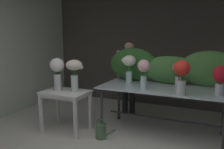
# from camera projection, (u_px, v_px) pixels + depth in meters

# --- Properties ---
(ground_plane) EXTENTS (7.89, 7.89, 0.00)m
(ground_plane) POSITION_uv_depth(u_px,v_px,m) (138.00, 131.00, 4.24)
(ground_plane) COLOR silver
(wall_back) EXTENTS (5.76, 0.12, 2.80)m
(wall_back) POSITION_uv_depth(u_px,v_px,m) (163.00, 48.00, 5.62)
(wall_back) COLOR #4C4742
(wall_back) RESTS_ON ground
(wall_left) EXTENTS (0.12, 3.70, 2.80)m
(wall_left) POSITION_uv_depth(u_px,v_px,m) (14.00, 49.00, 5.17)
(wall_left) COLOR silver
(wall_left) RESTS_ON ground
(display_table_glass) EXTENTS (2.11, 0.97, 0.83)m
(display_table_glass) POSITION_uv_depth(u_px,v_px,m) (163.00, 94.00, 3.98)
(display_table_glass) COLOR silver
(display_table_glass) RESTS_ON ground
(side_table_white) EXTENTS (0.79, 0.57, 0.72)m
(side_table_white) POSITION_uv_depth(u_px,v_px,m) (66.00, 97.00, 4.16)
(side_table_white) COLOR white
(side_table_white) RESTS_ON ground
(florist) EXTENTS (0.57, 0.24, 1.57)m
(florist) POSITION_uv_depth(u_px,v_px,m) (129.00, 70.00, 5.01)
(florist) COLOR #232328
(florist) RESTS_ON ground
(foliage_backdrop) EXTENTS (2.28, 0.25, 0.62)m
(foliage_backdrop) POSITION_uv_depth(u_px,v_px,m) (168.00, 68.00, 4.24)
(foliage_backdrop) COLOR #2D6028
(foliage_backdrop) RESTS_ON display_table_glass
(vase_blush_snapdragons) EXTENTS (0.20, 0.20, 0.48)m
(vase_blush_snapdragons) POSITION_uv_depth(u_px,v_px,m) (144.00, 71.00, 3.79)
(vase_blush_snapdragons) COLOR silver
(vase_blush_snapdragons) RESTS_ON display_table_glass
(vase_crimson_ranunculus) EXTENTS (0.22, 0.21, 0.44)m
(vase_crimson_ranunculus) POSITION_uv_depth(u_px,v_px,m) (221.00, 78.00, 3.41)
(vase_crimson_ranunculus) COLOR silver
(vase_crimson_ranunculus) RESTS_ON display_table_glass
(vase_scarlet_tulips) EXTENTS (0.24, 0.24, 0.51)m
(vase_scarlet_tulips) POSITION_uv_depth(u_px,v_px,m) (182.00, 74.00, 3.43)
(vase_scarlet_tulips) COLOR silver
(vase_scarlet_tulips) RESTS_ON display_table_glass
(vase_rosy_anemones) EXTENTS (0.21, 0.21, 0.41)m
(vase_rosy_anemones) POSITION_uv_depth(u_px,v_px,m) (178.00, 72.00, 4.01)
(vase_rosy_anemones) COLOR silver
(vase_rosy_anemones) RESTS_ON display_table_glass
(vase_ivory_lilies) EXTENTS (0.26, 0.24, 0.51)m
(vase_ivory_lilies) POSITION_uv_depth(u_px,v_px,m) (129.00, 65.00, 4.24)
(vase_ivory_lilies) COLOR silver
(vase_ivory_lilies) RESTS_ON display_table_glass
(vase_white_roses_tall) EXTENTS (0.25, 0.25, 0.58)m
(vase_white_roses_tall) POSITION_uv_depth(u_px,v_px,m) (57.00, 70.00, 4.15)
(vase_white_roses_tall) COLOR silver
(vase_white_roses_tall) RESTS_ON side_table_white
(vase_cream_lisianthus_tall) EXTENTS (0.30, 0.28, 0.55)m
(vase_cream_lisianthus_tall) POSITION_uv_depth(u_px,v_px,m) (74.00, 71.00, 4.07)
(vase_cream_lisianthus_tall) COLOR silver
(vase_cream_lisianthus_tall) RESTS_ON side_table_white
(watering_can) EXTENTS (0.35, 0.18, 0.34)m
(watering_can) POSITION_uv_depth(u_px,v_px,m) (101.00, 131.00, 3.91)
(watering_can) COLOR #4C704C
(watering_can) RESTS_ON ground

